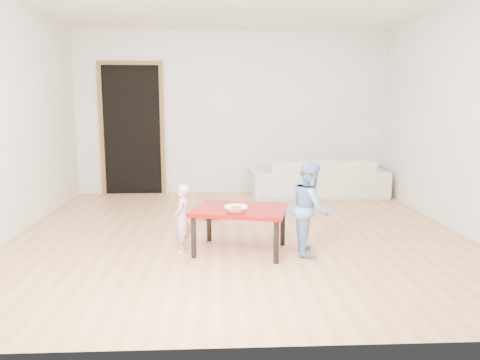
{
  "coord_description": "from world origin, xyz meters",
  "views": [
    {
      "loc": [
        -0.24,
        -5.13,
        1.47
      ],
      "look_at": [
        0.0,
        -0.2,
        0.65
      ],
      "focal_mm": 35.0,
      "sensor_mm": 36.0,
      "label": 1
    }
  ],
  "objects": [
    {
      "name": "basin",
      "position": [
        -0.32,
        0.75,
        0.06
      ],
      "size": [
        0.38,
        0.38,
        0.12
      ],
      "primitive_type": "imported",
      "color": "#28639A",
      "rests_on": "floor"
    },
    {
      "name": "right_wall",
      "position": [
        2.5,
        0.0,
        1.3
      ],
      "size": [
        0.02,
        5.0,
        2.6
      ],
      "primitive_type": "cube",
      "color": "white",
      "rests_on": "floor"
    },
    {
      "name": "doorway",
      "position": [
        -1.6,
        2.48,
        1.02
      ],
      "size": [
        1.02,
        0.08,
        2.11
      ],
      "primitive_type": null,
      "color": "brown",
      "rests_on": "back_wall"
    },
    {
      "name": "broccoli",
      "position": [
        -0.07,
        -0.81,
        0.47
      ],
      "size": [
        0.12,
        0.12,
        0.06
      ],
      "primitive_type": null,
      "color": "#2D5919",
      "rests_on": "red_table"
    },
    {
      "name": "child_blue",
      "position": [
        0.66,
        -0.71,
        0.45
      ],
      "size": [
        0.38,
        0.47,
        0.91
      ],
      "primitive_type": "imported",
      "rotation": [
        0.0,
        0.0,
        1.49
      ],
      "color": "#6098DE",
      "rests_on": "floor"
    },
    {
      "name": "cushion",
      "position": [
        0.85,
        1.84,
        0.46
      ],
      "size": [
        0.41,
        0.37,
        0.11
      ],
      "primitive_type": "cube",
      "rotation": [
        0.0,
        0.0,
        0.02
      ],
      "color": "orange",
      "rests_on": "sofa"
    },
    {
      "name": "floor",
      "position": [
        0.0,
        0.0,
        0.0
      ],
      "size": [
        5.0,
        5.0,
        0.01
      ],
      "primitive_type": "cube",
      "color": "tan",
      "rests_on": "ground"
    },
    {
      "name": "blanket",
      "position": [
        0.75,
        1.32,
        0.03
      ],
      "size": [
        1.19,
        1.01,
        0.06
      ],
      "primitive_type": null,
      "rotation": [
        0.0,
        0.0,
        -0.07
      ],
      "color": "gray",
      "rests_on": "floor"
    },
    {
      "name": "red_table",
      "position": [
        -0.02,
        -0.64,
        0.22
      ],
      "size": [
        1.03,
        0.86,
        0.44
      ],
      "primitive_type": null,
      "rotation": [
        0.0,
        0.0,
        -0.25
      ],
      "color": "#8E0707",
      "rests_on": "floor"
    },
    {
      "name": "sofa",
      "position": [
        1.33,
        2.05,
        0.31
      ],
      "size": [
        2.14,
        0.94,
        0.61
      ],
      "primitive_type": "imported",
      "rotation": [
        0.0,
        0.0,
        3.2
      ],
      "color": "silver",
      "rests_on": "floor"
    },
    {
      "name": "left_wall",
      "position": [
        -2.5,
        0.0,
        1.3
      ],
      "size": [
        0.02,
        5.0,
        2.6
      ],
      "primitive_type": "cube",
      "color": "white",
      "rests_on": "floor"
    },
    {
      "name": "bowl",
      "position": [
        -0.07,
        -0.81,
        0.47
      ],
      "size": [
        0.22,
        0.22,
        0.05
      ],
      "primitive_type": "imported",
      "color": "white",
      "rests_on": "red_table"
    },
    {
      "name": "back_wall",
      "position": [
        0.0,
        2.5,
        1.3
      ],
      "size": [
        5.0,
        0.02,
        2.6
      ],
      "primitive_type": "cube",
      "color": "white",
      "rests_on": "floor"
    },
    {
      "name": "child_pink",
      "position": [
        -0.59,
        -0.62,
        0.34
      ],
      "size": [
        0.19,
        0.27,
        0.68
      ],
      "primitive_type": "imported",
      "rotation": [
        0.0,
        0.0,
        -1.71
      ],
      "color": "pink",
      "rests_on": "floor"
    }
  ]
}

